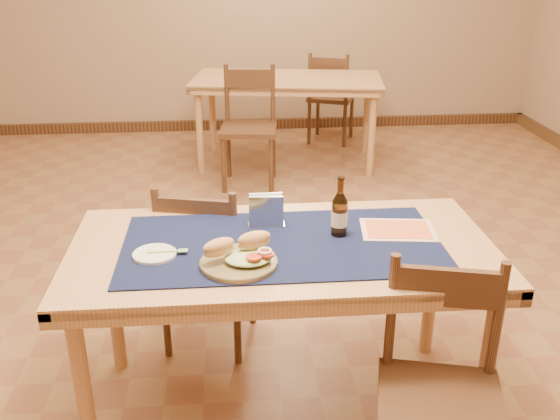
{
  "coord_description": "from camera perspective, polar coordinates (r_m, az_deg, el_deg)",
  "views": [
    {
      "loc": [
        -0.19,
        -2.9,
        1.8
      ],
      "look_at": [
        0.0,
        -0.7,
        0.85
      ],
      "focal_mm": 40.0,
      "sensor_mm": 36.0,
      "label": 1
    }
  ],
  "objects": [
    {
      "name": "chair_main_far",
      "position": [
        2.91,
        -6.74,
        -4.78
      ],
      "size": [
        0.48,
        0.48,
        0.85
      ],
      "color": "#4E331B",
      "rests_on": "ground"
    },
    {
      "name": "room",
      "position": [
        2.94,
        -1.21,
        15.4
      ],
      "size": [
        6.04,
        7.04,
        2.84
      ],
      "color": "brown",
      "rests_on": "ground"
    },
    {
      "name": "main_table",
      "position": [
        2.4,
        0.21,
        -4.95
      ],
      "size": [
        1.6,
        0.8,
        0.75
      ],
      "color": "tan",
      "rests_on": "ground"
    },
    {
      "name": "chair_back_near",
      "position": [
        4.95,
        -2.86,
        7.78
      ],
      "size": [
        0.48,
        0.48,
        0.93
      ],
      "color": "#4E331B",
      "rests_on": "ground"
    },
    {
      "name": "side_plate",
      "position": [
        2.31,
        -11.41,
        -3.95
      ],
      "size": [
        0.16,
        0.16,
        0.01
      ],
      "color": "silver",
      "rests_on": "placemat"
    },
    {
      "name": "fork",
      "position": [
        2.3,
        -9.95,
        -3.73
      ],
      "size": [
        0.15,
        0.03,
        0.0
      ],
      "color": "#7DBC67",
      "rests_on": "side_plate"
    },
    {
      "name": "placemat",
      "position": [
        2.36,
        0.21,
        -3.12
      ],
      "size": [
        1.2,
        0.6,
        0.01
      ],
      "primitive_type": "cube",
      "color": "#0E1235",
      "rests_on": "main_table"
    },
    {
      "name": "chair_back_far",
      "position": [
        6.08,
        4.65,
        10.36
      ],
      "size": [
        0.52,
        0.52,
        0.87
      ],
      "color": "#4E331B",
      "rests_on": "ground"
    },
    {
      "name": "beer_bottle",
      "position": [
        2.4,
        5.46,
        -0.35
      ],
      "size": [
        0.06,
        0.06,
        0.24
      ],
      "color": "#472A0C",
      "rests_on": "placemat"
    },
    {
      "name": "back_table",
      "position": [
        5.41,
        0.67,
        11.15
      ],
      "size": [
        1.69,
        1.02,
        0.75
      ],
      "color": "tan",
      "rests_on": "ground"
    },
    {
      "name": "chair_main_near",
      "position": [
        2.18,
        14.48,
        -15.84
      ],
      "size": [
        0.49,
        0.49,
        0.87
      ],
      "color": "#4E331B",
      "rests_on": "ground"
    },
    {
      "name": "sandwich_plate",
      "position": [
        2.2,
        -3.63,
        -4.34
      ],
      "size": [
        0.28,
        0.28,
        0.11
      ],
      "color": "olive",
      "rests_on": "placemat"
    },
    {
      "name": "baseboard",
      "position": [
        3.4,
        -1.02,
        -7.79
      ],
      "size": [
        6.0,
        7.0,
        0.1
      ],
      "color": "#4E331B",
      "rests_on": "ground"
    },
    {
      "name": "napkin_holder",
      "position": [
        2.48,
        -1.29,
        -0.1
      ],
      "size": [
        0.15,
        0.06,
        0.13
      ],
      "color": "silver",
      "rests_on": "placemat"
    },
    {
      "name": "menu_card",
      "position": [
        2.5,
        10.72,
        -1.78
      ],
      "size": [
        0.31,
        0.24,
        0.01
      ],
      "color": "beige",
      "rests_on": "placemat"
    }
  ]
}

